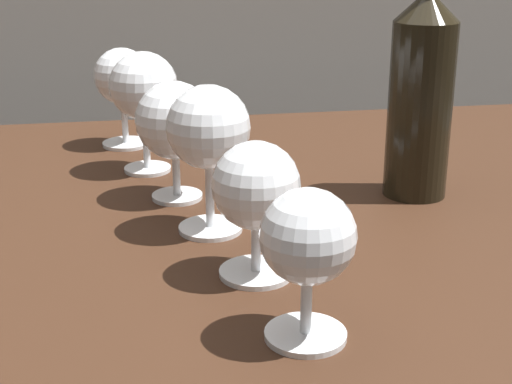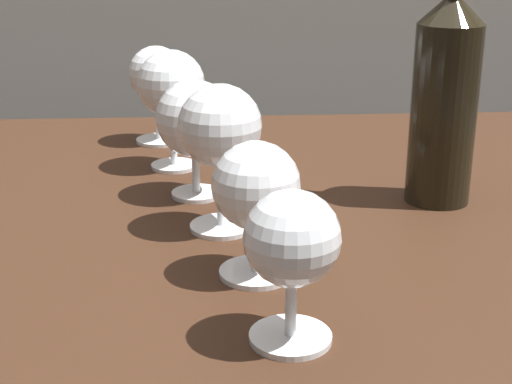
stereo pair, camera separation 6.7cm
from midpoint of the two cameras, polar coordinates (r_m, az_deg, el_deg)
name	(u,v)px [view 1 (the left image)]	position (r m, az deg, el deg)	size (l,w,h in m)	color
dining_table	(191,290)	(0.90, -7.04, -7.39)	(1.21, 0.83, 0.75)	#382114
wine_glass_merlot	(308,241)	(0.56, 0.54, -3.80)	(0.07, 0.07, 0.12)	white
wine_glass_amber	(256,189)	(0.67, -2.87, 0.21)	(0.08, 0.08, 0.13)	white
wine_glass_pinot	(208,130)	(0.76, -6.11, 4.59)	(0.09, 0.09, 0.15)	white
wine_glass_port	(174,122)	(0.87, -8.36, 5.17)	(0.09, 0.09, 0.14)	white
wine_glass_chardonnay	(143,88)	(0.97, -10.44, 7.69)	(0.09, 0.09, 0.15)	white
wine_glass_cabernet	(122,79)	(1.09, -11.77, 8.27)	(0.08, 0.08, 0.14)	white
wine_bottle	(421,89)	(0.88, 10.19, 7.59)	(0.07, 0.07, 0.33)	black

